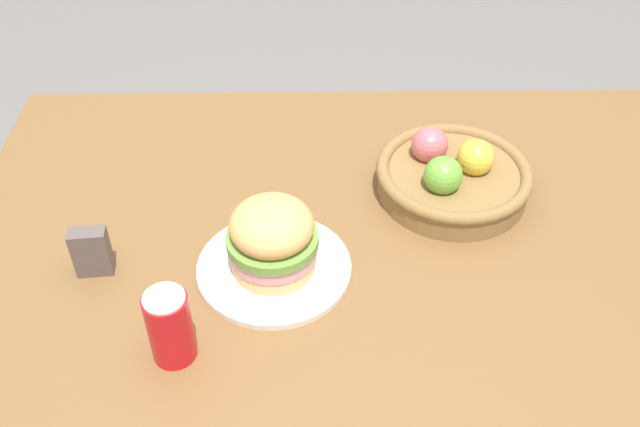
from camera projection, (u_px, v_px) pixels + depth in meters
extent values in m
cube|color=brown|center=(348.00, 234.00, 1.30)|extent=(1.40, 0.90, 0.04)
cylinder|color=brown|center=(95.00, 244.00, 1.82)|extent=(0.07, 0.07, 0.71)
cylinder|color=brown|center=(580.00, 239.00, 1.83)|extent=(0.07, 0.07, 0.71)
cylinder|color=silver|center=(274.00, 268.00, 1.20)|extent=(0.26, 0.26, 0.01)
cylinder|color=#E5BC75|center=(274.00, 259.00, 1.19)|extent=(0.14, 0.14, 0.03)
cylinder|color=pink|center=(273.00, 248.00, 1.17)|extent=(0.15, 0.15, 0.02)
cylinder|color=olive|center=(272.00, 239.00, 1.16)|extent=(0.15, 0.15, 0.02)
ellipsoid|color=#EAAD5D|center=(272.00, 225.00, 1.14)|extent=(0.14, 0.14, 0.08)
cylinder|color=red|center=(170.00, 327.00, 1.04)|extent=(0.07, 0.07, 0.12)
cylinder|color=silver|center=(164.00, 298.00, 0.99)|extent=(0.06, 0.06, 0.00)
cylinder|color=olive|center=(452.00, 182.00, 1.34)|extent=(0.28, 0.28, 0.05)
torus|color=olive|center=(454.00, 171.00, 1.33)|extent=(0.29, 0.29, 0.02)
sphere|color=gold|center=(476.00, 157.00, 1.31)|extent=(0.07, 0.07, 0.07)
sphere|color=#D16066|center=(430.00, 145.00, 1.34)|extent=(0.07, 0.07, 0.07)
sphere|color=#6BAD38|center=(443.00, 175.00, 1.28)|extent=(0.07, 0.07, 0.07)
cube|color=#594C47|center=(91.00, 252.00, 1.17)|extent=(0.06, 0.04, 0.09)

